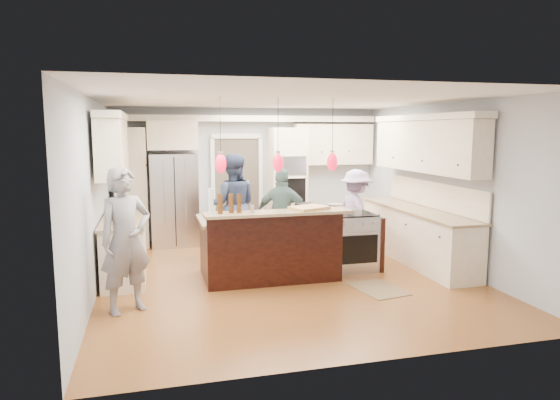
% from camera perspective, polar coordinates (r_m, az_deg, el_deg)
% --- Properties ---
extents(ground_plane, '(6.00, 6.00, 0.00)m').
position_cam_1_polar(ground_plane, '(7.83, 0.65, -8.71)').
color(ground_plane, '#985629').
rests_on(ground_plane, ground).
extents(room_shell, '(5.54, 6.04, 2.72)m').
position_cam_1_polar(room_shell, '(7.51, 0.67, 4.69)').
color(room_shell, '#B2BCC6').
rests_on(room_shell, ground).
extents(refrigerator, '(0.90, 0.70, 1.80)m').
position_cam_1_polar(refrigerator, '(9.98, -11.99, 0.04)').
color(refrigerator, '#B7B7BC').
rests_on(refrigerator, ground).
extents(oven_column, '(0.72, 0.69, 2.30)m').
position_cam_1_polar(oven_column, '(10.33, 0.81, 1.88)').
color(oven_column, '#FFEFCE').
rests_on(oven_column, ground).
extents(back_upper_cabinets, '(5.30, 0.61, 2.54)m').
position_cam_1_polar(back_upper_cabinets, '(10.09, -7.57, 4.62)').
color(back_upper_cabinets, '#FFEFCE').
rests_on(back_upper_cabinets, ground).
extents(right_counter_run, '(0.64, 3.10, 2.51)m').
position_cam_1_polar(right_counter_run, '(8.81, 15.67, -0.10)').
color(right_counter_run, '#FFEFCE').
rests_on(right_counter_run, ground).
extents(left_cabinets, '(0.64, 2.30, 2.51)m').
position_cam_1_polar(left_cabinets, '(8.14, -17.74, -0.83)').
color(left_cabinets, '#FFEFCE').
rests_on(left_cabinets, ground).
extents(kitchen_island, '(2.10, 1.46, 1.12)m').
position_cam_1_polar(kitchen_island, '(7.71, -1.26, -5.23)').
color(kitchen_island, black).
rests_on(kitchen_island, ground).
extents(island_range, '(0.82, 0.71, 0.92)m').
position_cam_1_polar(island_range, '(8.22, 8.24, -4.70)').
color(island_range, '#B7B7BC').
rests_on(island_range, ground).
extents(pendant_lights, '(1.75, 0.15, 1.03)m').
position_cam_1_polar(pendant_lights, '(6.96, -0.22, 4.31)').
color(pendant_lights, black).
rests_on(pendant_lights, ground).
extents(person_bar_end, '(0.79, 0.69, 1.81)m').
position_cam_1_polar(person_bar_end, '(6.43, -17.23, -4.43)').
color(person_bar_end, slate).
rests_on(person_bar_end, ground).
extents(person_far_left, '(1.02, 0.87, 1.84)m').
position_cam_1_polar(person_far_left, '(8.97, -5.42, -0.58)').
color(person_far_left, navy).
rests_on(person_far_left, ground).
extents(person_far_right, '(1.02, 0.75, 1.62)m').
position_cam_1_polar(person_far_right, '(8.49, 0.30, -1.79)').
color(person_far_right, slate).
rests_on(person_far_right, ground).
extents(person_range_side, '(0.72, 1.08, 1.55)m').
position_cam_1_polar(person_range_side, '(9.12, 8.70, -1.40)').
color(person_range_side, '#A08ABA').
rests_on(person_range_side, ground).
extents(floor_rug, '(0.70, 0.91, 0.01)m').
position_cam_1_polar(floor_rug, '(7.36, 11.14, -9.93)').
color(floor_rug, olive).
rests_on(floor_rug, ground).
extents(water_bottle, '(0.10, 0.10, 0.34)m').
position_cam_1_polar(water_bottle, '(6.84, -7.92, -0.14)').
color(water_bottle, silver).
rests_on(water_bottle, kitchen_island).
extents(beer_bottle_a, '(0.08, 0.08, 0.27)m').
position_cam_1_polar(beer_bottle_a, '(6.83, -6.87, -0.44)').
color(beer_bottle_a, '#45260C').
rests_on(beer_bottle_a, kitchen_island).
extents(beer_bottle_b, '(0.07, 0.07, 0.27)m').
position_cam_1_polar(beer_bottle_b, '(6.87, -5.59, -0.39)').
color(beer_bottle_b, '#45260C').
rests_on(beer_bottle_b, kitchen_island).
extents(beer_bottle_c, '(0.08, 0.08, 0.26)m').
position_cam_1_polar(beer_bottle_c, '(6.89, -4.69, -0.38)').
color(beer_bottle_c, '#45260C').
rests_on(beer_bottle_c, kitchen_island).
extents(drink_can, '(0.08, 0.08, 0.11)m').
position_cam_1_polar(drink_can, '(6.85, -3.20, -1.05)').
color(drink_can, '#B7B7BC').
rests_on(drink_can, kitchen_island).
extents(cutting_board, '(0.62, 0.54, 0.04)m').
position_cam_1_polar(cutting_board, '(7.20, 3.34, -0.89)').
color(cutting_board, '#DDB266').
rests_on(cutting_board, kitchen_island).
extents(pot_large, '(0.26, 0.26, 0.15)m').
position_cam_1_polar(pot_large, '(8.08, 6.36, -0.99)').
color(pot_large, '#B7B7BC').
rests_on(pot_large, island_range).
extents(pot_small, '(0.20, 0.20, 0.10)m').
position_cam_1_polar(pot_small, '(7.97, 8.61, -1.34)').
color(pot_small, '#B7B7BC').
rests_on(pot_small, island_range).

